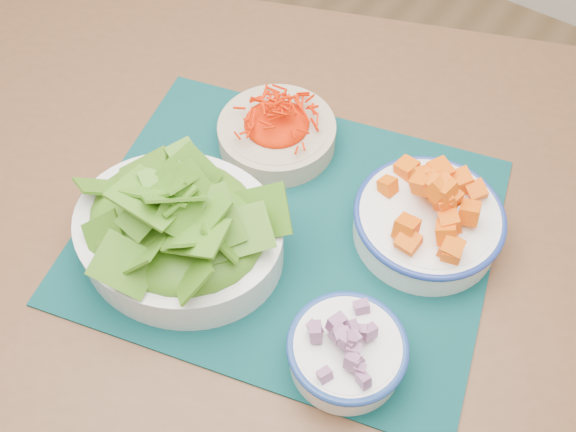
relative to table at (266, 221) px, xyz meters
The scene contains 7 objects.
ground 0.76m from the table, 133.79° to the right, with size 4.00×4.00×0.00m, color #9C764B.
table is the anchor object (origin of this frame).
placemat 0.12m from the table, 29.37° to the right, with size 0.58×0.47×0.00m, color #042729.
carrot_bowl 0.15m from the table, 112.81° to the left, with size 0.20×0.20×0.07m.
squash_bowl 0.28m from the table, 14.62° to the left, with size 0.27×0.27×0.10m.
lettuce_bowl 0.22m from the table, 100.26° to the right, with size 0.34×0.30×0.14m.
onion_bowl 0.33m from the table, 33.76° to the right, with size 0.18×0.18×0.08m.
Camera 1 is at (0.64, -0.20, 1.52)m, focal length 40.00 mm.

